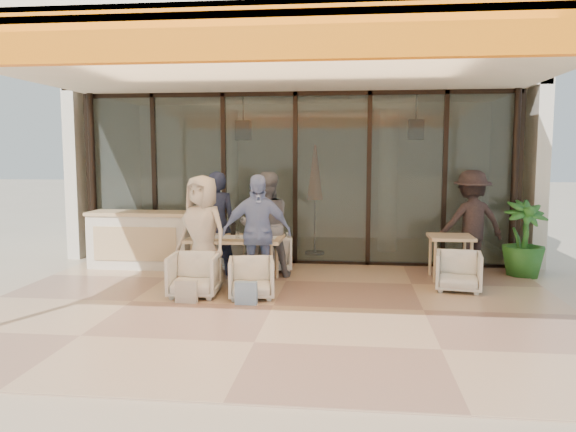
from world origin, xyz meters
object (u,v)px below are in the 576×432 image
object	(u,v)px
chair_near_right	(251,276)
host_counter	(141,240)
diner_cream	(203,233)
potted_palm	(524,239)
diner_grey	(266,225)
dining_table	(235,241)
chair_far_right	(270,251)
side_table	(451,242)
chair_far_left	(224,253)
side_chair	(459,270)
standing_woman	(471,222)
chair_near_left	(194,273)
diner_navy	(217,224)
diner_periwinkle	(257,233)

from	to	relation	value
chair_near_right	host_counter	bearing A→B (deg)	131.13
diner_cream	potted_palm	bearing A→B (deg)	37.60
diner_grey	dining_table	bearing A→B (deg)	25.58
chair_far_right	dining_table	bearing A→B (deg)	54.47
chair_near_right	side_table	distance (m)	3.40
diner_grey	diner_cream	xyz separation A→B (m)	(-0.84, -0.90, -0.01)
chair_far_left	host_counter	bearing A→B (deg)	16.24
side_chair	standing_woman	xyz separation A→B (m)	(0.44, 1.34, 0.56)
side_table	host_counter	bearing A→B (deg)	176.12
host_counter	chair_near_right	size ratio (longest dim) A/B	2.83
chair_near_left	chair_far_right	bearing A→B (deg)	62.45
diner_navy	side_table	distance (m)	3.88
host_counter	diner_cream	world-z (taller)	diner_cream
chair_far_right	potted_palm	world-z (taller)	potted_palm
standing_woman	chair_far_right	bearing A→B (deg)	-10.71
chair_far_right	standing_woman	bearing A→B (deg)	172.09
chair_far_left	chair_near_right	world-z (taller)	chair_near_right
chair_far_right	side_table	bearing A→B (deg)	161.47
host_counter	diner_navy	distance (m)	1.63
diner_navy	diner_periwinkle	world-z (taller)	diner_navy
side_table	diner_periwinkle	bearing A→B (deg)	-161.53
diner_grey	side_table	size ratio (longest dim) A/B	2.39
chair_far_right	diner_grey	world-z (taller)	diner_grey
dining_table	side_chair	xyz separation A→B (m)	(3.46, -0.19, -0.35)
diner_cream	side_table	bearing A→B (deg)	36.52
chair_far_left	dining_table	bearing A→B (deg)	129.13
chair_far_left	standing_woman	xyz separation A→B (m)	(4.31, 0.20, 0.60)
chair_far_right	diner_navy	bearing A→B (deg)	19.51
chair_near_left	side_chair	xyz separation A→B (m)	(3.87, 0.76, -0.02)
potted_palm	diner_periwinkle	bearing A→B (deg)	-161.38
standing_woman	diner_periwinkle	bearing A→B (deg)	10.73
host_counter	diner_cream	bearing A→B (deg)	-42.24
chair_near_right	diner_periwinkle	distance (m)	0.75
dining_table	standing_woman	world-z (taller)	standing_woman
side_chair	diner_navy	bearing A→B (deg)	179.86
chair_near_left	standing_woman	bearing A→B (deg)	22.31
diner_grey	diner_cream	world-z (taller)	diner_grey
diner_navy	diner_grey	bearing A→B (deg)	166.24
diner_cream	side_chair	bearing A→B (deg)	25.74
chair_far_right	chair_near_right	world-z (taller)	chair_far_right
dining_table	diner_cream	world-z (taller)	diner_cream
diner_cream	chair_near_left	bearing A→B (deg)	-68.14
host_counter	side_table	bearing A→B (deg)	-3.88
diner_navy	side_table	xyz separation A→B (m)	(3.87, 0.11, -0.25)
potted_palm	standing_woman	bearing A→B (deg)	169.73
dining_table	chair_far_left	bearing A→B (deg)	113.70
diner_grey	diner_cream	size ratio (longest dim) A/B	1.02
host_counter	diner_cream	size ratio (longest dim) A/B	1.06
chair_near_left	potted_palm	xyz separation A→B (m)	(5.15, 1.95, 0.29)
diner_cream	potted_palm	size ratio (longest dim) A/B	1.35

